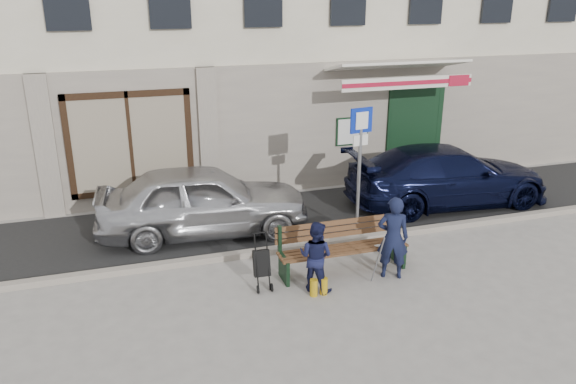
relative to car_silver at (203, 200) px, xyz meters
name	(u,v)px	position (x,y,z in m)	size (l,w,h in m)	color
ground	(340,283)	(1.91, -2.88, -0.74)	(80.00, 80.00, 0.00)	#9E9991
asphalt_lane	(287,218)	(1.91, 0.22, -0.74)	(60.00, 3.20, 0.01)	#282828
curb	(312,245)	(1.91, -1.38, -0.68)	(60.00, 0.18, 0.12)	#9E9384
car_silver	(203,200)	(0.00, 0.00, 0.00)	(1.75, 4.35, 1.48)	#BCBCC1
car_navy	(448,176)	(5.83, 0.01, -0.04)	(1.98, 4.86, 1.41)	black
parking_sign	(360,152)	(3.03, -1.05, 1.07)	(0.50, 0.12, 2.69)	gray
bench	(341,249)	(2.06, -2.48, -0.28)	(2.40, 1.17, 0.98)	brown
man	(393,238)	(2.86, -2.92, 0.02)	(0.55, 0.36, 1.52)	#121833
woman	(316,256)	(1.41, -2.95, -0.12)	(0.61, 0.47, 1.25)	#16193D
stroller	(262,264)	(0.56, -2.60, -0.31)	(0.30, 0.41, 0.98)	black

